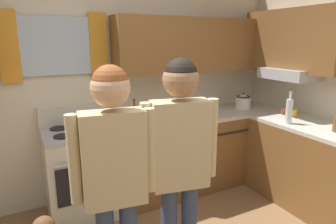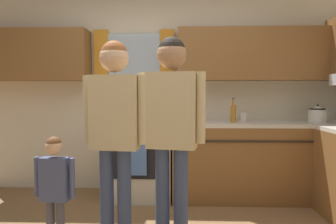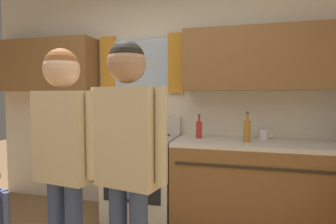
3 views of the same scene
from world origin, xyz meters
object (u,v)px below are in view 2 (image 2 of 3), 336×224
stove_oven (141,158)px  bottle_oil_amber (233,113)px  mug_ceramic_white (244,117)px  small_child (55,183)px  adult_holding_child (115,120)px  adult_in_plaid (172,118)px  stovetop_kettle (318,114)px  bottle_sauce_red (191,114)px

stove_oven → bottle_oil_amber: 1.20m
mug_ceramic_white → small_child: 2.37m
adult_holding_child → bottle_oil_amber: bearing=47.5°
stove_oven → adult_in_plaid: (0.39, -1.30, 0.58)m
stovetop_kettle → adult_in_plaid: bearing=-142.4°
stove_oven → stovetop_kettle: (2.05, -0.02, 0.53)m
adult_holding_child → stovetop_kettle: bearing=31.2°
bottle_sauce_red → bottle_oil_amber: (0.48, -0.12, 0.02)m
mug_ceramic_white → bottle_sauce_red: bearing=-171.3°
stove_oven → small_child: stove_oven is taller
adult_in_plaid → mug_ceramic_white: bearing=59.6°
stove_oven → bottle_oil_amber: size_ratio=3.85×
adult_holding_child → adult_in_plaid: 0.44m
stove_oven → mug_ceramic_white: size_ratio=8.76×
bottle_sauce_red → stove_oven: bearing=-174.4°
bottle_sauce_red → bottle_oil_amber: size_ratio=0.86×
bottle_oil_amber → adult_in_plaid: 1.41m
bottle_oil_amber → small_child: bottle_oil_amber is taller
adult_in_plaid → adult_holding_child: bearing=178.7°
mug_ceramic_white → stovetop_kettle: stovetop_kettle is taller
bottle_oil_amber → small_child: 2.11m
stovetop_kettle → adult_in_plaid: size_ratio=0.17×
bottle_sauce_red → mug_ceramic_white: size_ratio=1.95×
stove_oven → adult_in_plaid: adult_in_plaid is taller
bottle_sauce_red → adult_in_plaid: bearing=-98.7°
bottle_sauce_red → mug_ceramic_white: bottle_sauce_red is taller
stovetop_kettle → bottle_sauce_red: bearing=177.1°
bottle_sauce_red → adult_holding_child: (-0.65, -1.35, 0.03)m
bottle_oil_amber → small_child: (-1.53, -1.38, -0.43)m
mug_ceramic_white → stove_oven: bearing=-172.8°
stove_oven → stovetop_kettle: stovetop_kettle is taller
stove_oven → bottle_oil_amber: (1.07, -0.06, 0.54)m
adult_holding_child → adult_in_plaid: size_ratio=0.99×
stove_oven → bottle_sauce_red: 0.80m
adult_in_plaid → small_child: (-0.85, -0.15, -0.47)m
stove_oven → small_child: (-0.46, -1.45, 0.11)m
bottle_oil_amber → stovetop_kettle: (0.98, 0.05, -0.01)m
bottle_oil_amber → mug_ceramic_white: bottle_oil_amber is taller
stovetop_kettle → small_child: stovetop_kettle is taller
bottle_oil_amber → stovetop_kettle: 0.98m
bottle_sauce_red → small_child: size_ratio=0.27×
bottle_sauce_red → stovetop_kettle: bearing=-2.9°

